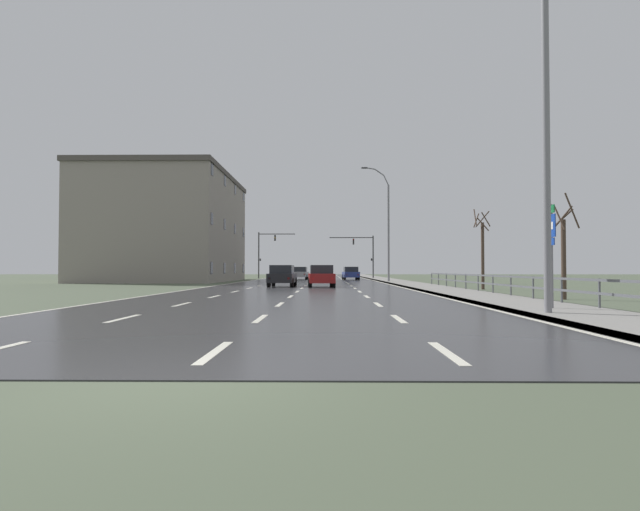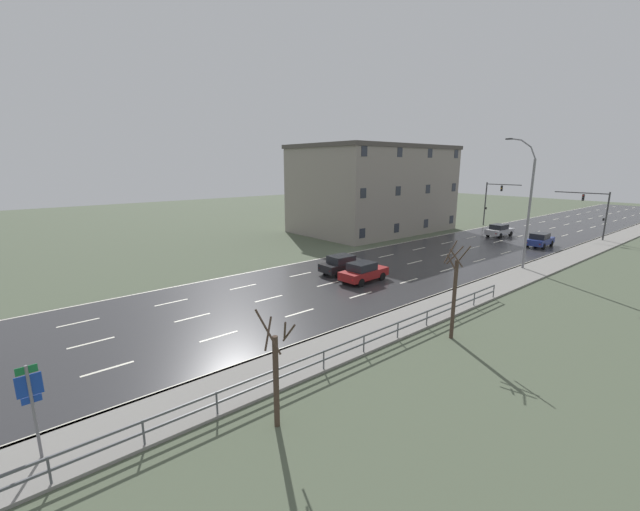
{
  "view_description": "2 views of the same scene",
  "coord_description": "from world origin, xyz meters",
  "px_view_note": "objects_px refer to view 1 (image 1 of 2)",
  "views": [
    {
      "loc": [
        1.71,
        -5.97,
        1.28
      ],
      "look_at": [
        0.75,
        59.23,
        2.98
      ],
      "focal_mm": 29.61,
      "sensor_mm": 36.0,
      "label": 1
    },
    {
      "loc": [
        22.11,
        9.63,
        8.96
      ],
      "look_at": [
        0.0,
        28.18,
        2.38
      ],
      "focal_mm": 22.37,
      "sensor_mm": 36.0,
      "label": 2
    }
  ],
  "objects_px": {
    "traffic_signal_right": "(364,250)",
    "car_near_right": "(282,276)",
    "street_lamp_midground": "(387,226)",
    "car_mid_centre": "(351,273)",
    "highway_sign": "(551,243)",
    "traffic_signal_left": "(265,248)",
    "car_distant": "(321,276)",
    "brick_building": "(168,228)",
    "car_near_left": "(300,273)",
    "street_lamp_foreground": "(540,114)"
  },
  "relations": [
    {
      "from": "traffic_signal_right",
      "to": "car_near_right",
      "type": "xyz_separation_m",
      "value": [
        -8.29,
        -33.89,
        -3.14
      ]
    },
    {
      "from": "car_mid_centre",
      "to": "car_distant",
      "type": "height_order",
      "value": "same"
    },
    {
      "from": "car_distant",
      "to": "brick_building",
      "type": "relative_size",
      "value": 0.2
    },
    {
      "from": "highway_sign",
      "to": "traffic_signal_left",
      "type": "xyz_separation_m",
      "value": [
        -15.39,
        57.31,
        2.15
      ]
    },
    {
      "from": "traffic_signal_right",
      "to": "traffic_signal_left",
      "type": "bearing_deg",
      "value": 174.66
    },
    {
      "from": "car_distant",
      "to": "car_near_left",
      "type": "bearing_deg",
      "value": 92.69
    },
    {
      "from": "street_lamp_foreground",
      "to": "brick_building",
      "type": "xyz_separation_m",
      "value": [
        -23.06,
        42.66,
        0.28
      ]
    },
    {
      "from": "street_lamp_foreground",
      "to": "traffic_signal_right",
      "type": "distance_m",
      "value": 57.69
    },
    {
      "from": "highway_sign",
      "to": "traffic_signal_left",
      "type": "distance_m",
      "value": 59.38
    },
    {
      "from": "street_lamp_midground",
      "to": "car_distant",
      "type": "bearing_deg",
      "value": -114.61
    },
    {
      "from": "street_lamp_midground",
      "to": "car_mid_centre",
      "type": "height_order",
      "value": "street_lamp_midground"
    },
    {
      "from": "car_mid_centre",
      "to": "brick_building",
      "type": "relative_size",
      "value": 0.2
    },
    {
      "from": "car_near_right",
      "to": "car_distant",
      "type": "bearing_deg",
      "value": -7.45
    },
    {
      "from": "traffic_signal_right",
      "to": "car_distant",
      "type": "distance_m",
      "value": 34.91
    },
    {
      "from": "traffic_signal_right",
      "to": "car_near_left",
      "type": "height_order",
      "value": "traffic_signal_right"
    },
    {
      "from": "car_near_right",
      "to": "traffic_signal_left",
      "type": "bearing_deg",
      "value": 100.25
    },
    {
      "from": "traffic_signal_right",
      "to": "car_mid_centre",
      "type": "xyz_separation_m",
      "value": [
        -2.28,
        -9.39,
        -3.14
      ]
    },
    {
      "from": "traffic_signal_right",
      "to": "car_near_right",
      "type": "relative_size",
      "value": 1.46
    },
    {
      "from": "traffic_signal_right",
      "to": "car_near_left",
      "type": "distance_m",
      "value": 11.0
    },
    {
      "from": "traffic_signal_left",
      "to": "highway_sign",
      "type": "bearing_deg",
      "value": -74.96
    },
    {
      "from": "street_lamp_midground",
      "to": "car_mid_centre",
      "type": "xyz_separation_m",
      "value": [
        -3.0,
        11.45,
        -4.67
      ]
    },
    {
      "from": "traffic_signal_right",
      "to": "car_near_right",
      "type": "height_order",
      "value": "traffic_signal_right"
    },
    {
      "from": "car_near_left",
      "to": "brick_building",
      "type": "bearing_deg",
      "value": -145.81
    },
    {
      "from": "car_mid_centre",
      "to": "brick_building",
      "type": "bearing_deg",
      "value": -167.55
    },
    {
      "from": "car_mid_centre",
      "to": "brick_building",
      "type": "distance_m",
      "value": 21.4
    },
    {
      "from": "street_lamp_midground",
      "to": "car_distant",
      "type": "xyz_separation_m",
      "value": [
        -6.18,
        -13.49,
        -4.67
      ]
    },
    {
      "from": "street_lamp_foreground",
      "to": "car_distant",
      "type": "distance_m",
      "value": 24.59
    },
    {
      "from": "street_lamp_midground",
      "to": "brick_building",
      "type": "height_order",
      "value": "brick_building"
    },
    {
      "from": "car_near_right",
      "to": "brick_building",
      "type": "xyz_separation_m",
      "value": [
        -14.04,
        18.89,
        4.95
      ]
    },
    {
      "from": "car_near_left",
      "to": "traffic_signal_right",
      "type": "bearing_deg",
      "value": 39.6
    },
    {
      "from": "car_distant",
      "to": "brick_building",
      "type": "xyz_separation_m",
      "value": [
        -16.86,
        19.33,
        4.95
      ]
    },
    {
      "from": "car_near_right",
      "to": "car_near_left",
      "type": "distance_m",
      "value": 27.52
    },
    {
      "from": "traffic_signal_right",
      "to": "car_mid_centre",
      "type": "distance_m",
      "value": 10.16
    },
    {
      "from": "street_lamp_midground",
      "to": "car_near_left",
      "type": "bearing_deg",
      "value": 122.2
    },
    {
      "from": "street_lamp_foreground",
      "to": "highway_sign",
      "type": "relative_size",
      "value": 3.47
    },
    {
      "from": "car_mid_centre",
      "to": "car_near_right",
      "type": "relative_size",
      "value": 1.01
    },
    {
      "from": "traffic_signal_left",
      "to": "car_near_right",
      "type": "bearing_deg",
      "value": -81.22
    },
    {
      "from": "traffic_signal_right",
      "to": "car_near_left",
      "type": "relative_size",
      "value": 1.45
    },
    {
      "from": "traffic_signal_left",
      "to": "car_mid_centre",
      "type": "distance_m",
      "value": 16.01
    },
    {
      "from": "highway_sign",
      "to": "traffic_signal_right",
      "type": "relative_size",
      "value": 0.53
    },
    {
      "from": "street_lamp_midground",
      "to": "street_lamp_foreground",
      "type": "bearing_deg",
      "value": -89.97
    },
    {
      "from": "car_near_left",
      "to": "traffic_signal_left",
      "type": "bearing_deg",
      "value": 127.21
    },
    {
      "from": "car_near_left",
      "to": "street_lamp_midground",
      "type": "bearing_deg",
      "value": -55.4
    },
    {
      "from": "car_distant",
      "to": "car_near_right",
      "type": "bearing_deg",
      "value": 167.78
    },
    {
      "from": "street_lamp_foreground",
      "to": "highway_sign",
      "type": "xyz_separation_m",
      "value": [
        0.94,
        1.64,
        -3.41
      ]
    },
    {
      "from": "highway_sign",
      "to": "car_near_right",
      "type": "distance_m",
      "value": 24.31
    },
    {
      "from": "street_lamp_midground",
      "to": "car_mid_centre",
      "type": "distance_m",
      "value": 12.73
    },
    {
      "from": "highway_sign",
      "to": "car_near_left",
      "type": "relative_size",
      "value": 0.77
    },
    {
      "from": "car_near_left",
      "to": "brick_building",
      "type": "relative_size",
      "value": 0.2
    },
    {
      "from": "car_near_right",
      "to": "brick_building",
      "type": "distance_m",
      "value": 24.05
    }
  ]
}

